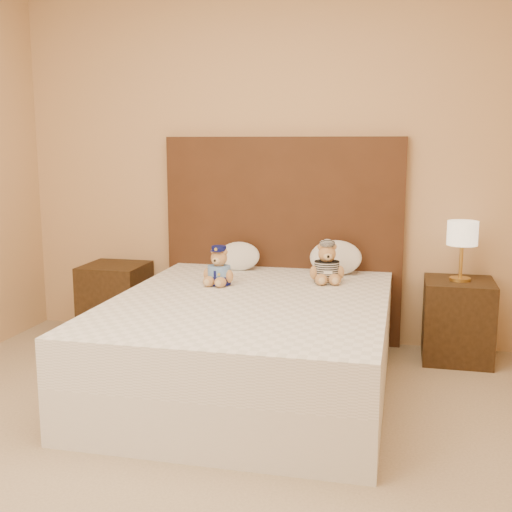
{
  "coord_description": "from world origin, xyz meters",
  "views": [
    {
      "loc": [
        0.87,
        -2.39,
        1.46
      ],
      "look_at": [
        -0.02,
        1.45,
        0.76
      ],
      "focal_mm": 45.0,
      "sensor_mm": 36.0,
      "label": 1
    }
  ],
  "objects_px": {
    "bed": "(250,343)",
    "teddy_police": "(219,266)",
    "nightstand_right": "(458,320)",
    "pillow_left": "(239,255)",
    "nightstand_left": "(116,300)",
    "lamp": "(462,236)",
    "pillow_right": "(336,256)",
    "teddy_prisoner": "(327,263)"
  },
  "relations": [
    {
      "from": "teddy_prisoner",
      "to": "pillow_right",
      "type": "height_order",
      "value": "teddy_prisoner"
    },
    {
      "from": "pillow_left",
      "to": "pillow_right",
      "type": "height_order",
      "value": "pillow_right"
    },
    {
      "from": "teddy_prisoner",
      "to": "lamp",
      "type": "bearing_deg",
      "value": 4.2
    },
    {
      "from": "bed",
      "to": "pillow_right",
      "type": "bearing_deg",
      "value": 63.48
    },
    {
      "from": "bed",
      "to": "pillow_left",
      "type": "height_order",
      "value": "pillow_left"
    },
    {
      "from": "lamp",
      "to": "teddy_prisoner",
      "type": "bearing_deg",
      "value": -162.65
    },
    {
      "from": "nightstand_right",
      "to": "pillow_right",
      "type": "distance_m",
      "value": 0.93
    },
    {
      "from": "bed",
      "to": "pillow_left",
      "type": "xyz_separation_m",
      "value": [
        -0.29,
        0.83,
        0.38
      ]
    },
    {
      "from": "nightstand_left",
      "to": "lamp",
      "type": "relative_size",
      "value": 1.38
    },
    {
      "from": "nightstand_left",
      "to": "teddy_police",
      "type": "xyz_separation_m",
      "value": [
        0.97,
        -0.49,
        0.4
      ]
    },
    {
      "from": "nightstand_left",
      "to": "teddy_prisoner",
      "type": "height_order",
      "value": "teddy_prisoner"
    },
    {
      "from": "teddy_prisoner",
      "to": "nightstand_right",
      "type": "bearing_deg",
      "value": 4.2
    },
    {
      "from": "teddy_police",
      "to": "pillow_left",
      "type": "relative_size",
      "value": 0.82
    },
    {
      "from": "nightstand_left",
      "to": "pillow_right",
      "type": "height_order",
      "value": "pillow_right"
    },
    {
      "from": "teddy_police",
      "to": "pillow_right",
      "type": "bearing_deg",
      "value": 44.7
    },
    {
      "from": "nightstand_left",
      "to": "nightstand_right",
      "type": "xyz_separation_m",
      "value": [
        2.5,
        0.0,
        0.0
      ]
    },
    {
      "from": "pillow_left",
      "to": "pillow_right",
      "type": "bearing_deg",
      "value": 0.0
    },
    {
      "from": "teddy_prisoner",
      "to": "pillow_left",
      "type": "distance_m",
      "value": 0.74
    },
    {
      "from": "lamp",
      "to": "nightstand_left",
      "type": "bearing_deg",
      "value": 180.0
    },
    {
      "from": "nightstand_left",
      "to": "teddy_police",
      "type": "distance_m",
      "value": 1.16
    },
    {
      "from": "nightstand_left",
      "to": "nightstand_right",
      "type": "height_order",
      "value": "same"
    },
    {
      "from": "nightstand_right",
      "to": "pillow_right",
      "type": "height_order",
      "value": "pillow_right"
    },
    {
      "from": "nightstand_left",
      "to": "bed",
      "type": "bearing_deg",
      "value": -32.62
    },
    {
      "from": "teddy_police",
      "to": "nightstand_left",
      "type": "bearing_deg",
      "value": 161.04
    },
    {
      "from": "pillow_right",
      "to": "teddy_prisoner",
      "type": "bearing_deg",
      "value": -94.74
    },
    {
      "from": "nightstand_right",
      "to": "lamp",
      "type": "relative_size",
      "value": 1.38
    },
    {
      "from": "nightstand_left",
      "to": "teddy_prisoner",
      "type": "bearing_deg",
      "value": -9.32
    },
    {
      "from": "nightstand_left",
      "to": "pillow_right",
      "type": "distance_m",
      "value": 1.71
    },
    {
      "from": "teddy_police",
      "to": "pillow_left",
      "type": "bearing_deg",
      "value": 98.39
    },
    {
      "from": "teddy_prisoner",
      "to": "pillow_left",
      "type": "height_order",
      "value": "teddy_prisoner"
    },
    {
      "from": "bed",
      "to": "teddy_police",
      "type": "bearing_deg",
      "value": 132.17
    },
    {
      "from": "nightstand_right",
      "to": "teddy_prisoner",
      "type": "bearing_deg",
      "value": -162.65
    },
    {
      "from": "teddy_police",
      "to": "pillow_right",
      "type": "xyz_separation_m",
      "value": [
        0.69,
        0.52,
        0.0
      ]
    },
    {
      "from": "bed",
      "to": "nightstand_left",
      "type": "xyz_separation_m",
      "value": [
        -1.25,
        0.8,
        -0.0
      ]
    },
    {
      "from": "nightstand_left",
      "to": "pillow_left",
      "type": "height_order",
      "value": "pillow_left"
    },
    {
      "from": "bed",
      "to": "pillow_left",
      "type": "bearing_deg",
      "value": 108.97
    },
    {
      "from": "nightstand_right",
      "to": "pillow_right",
      "type": "bearing_deg",
      "value": 177.94
    },
    {
      "from": "teddy_prisoner",
      "to": "pillow_left",
      "type": "xyz_separation_m",
      "value": [
        -0.67,
        0.3,
        -0.02
      ]
    },
    {
      "from": "nightstand_right",
      "to": "pillow_right",
      "type": "relative_size",
      "value": 1.52
    },
    {
      "from": "lamp",
      "to": "pillow_left",
      "type": "bearing_deg",
      "value": 178.88
    },
    {
      "from": "nightstand_right",
      "to": "pillow_left",
      "type": "bearing_deg",
      "value": 178.88
    },
    {
      "from": "teddy_police",
      "to": "teddy_prisoner",
      "type": "relative_size",
      "value": 0.94
    }
  ]
}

